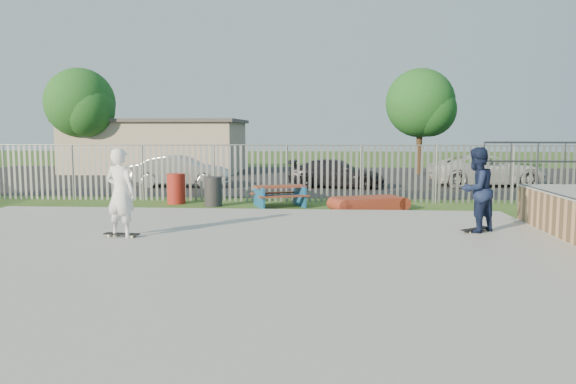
# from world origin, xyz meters

# --- Properties ---
(ground) EXTENTS (120.00, 120.00, 0.00)m
(ground) POSITION_xyz_m (0.00, 0.00, 0.00)
(ground) COLOR #32581E
(ground) RESTS_ON ground
(concrete_slab) EXTENTS (15.00, 12.00, 0.15)m
(concrete_slab) POSITION_xyz_m (0.00, 0.00, 0.07)
(concrete_slab) COLOR #A4A49F
(concrete_slab) RESTS_ON ground
(fence) EXTENTS (26.04, 16.02, 2.00)m
(fence) POSITION_xyz_m (1.00, 4.59, 1.00)
(fence) COLOR gray
(fence) RESTS_ON ground
(picnic_table) EXTENTS (2.04, 1.87, 0.70)m
(picnic_table) POSITION_xyz_m (0.86, 7.61, 0.36)
(picnic_table) COLOR brown
(picnic_table) RESTS_ON ground
(funbox) EXTENTS (2.28, 1.72, 0.41)m
(funbox) POSITION_xyz_m (3.75, 7.05, 0.20)
(funbox) COLOR maroon
(funbox) RESTS_ON ground
(trash_bin_red) EXTENTS (0.62, 0.62, 1.03)m
(trash_bin_red) POSITION_xyz_m (-2.76, 8.18, 0.52)
(trash_bin_red) COLOR maroon
(trash_bin_red) RESTS_ON ground
(trash_bin_grey) EXTENTS (0.59, 0.59, 0.98)m
(trash_bin_grey) POSITION_xyz_m (-1.35, 7.62, 0.49)
(trash_bin_grey) COLOR #252528
(trash_bin_grey) RESTS_ON ground
(parking_lot) EXTENTS (40.00, 18.00, 0.02)m
(parking_lot) POSITION_xyz_m (0.00, 19.00, 0.01)
(parking_lot) COLOR black
(parking_lot) RESTS_ON ground
(car_silver) EXTENTS (4.23, 1.50, 1.39)m
(car_silver) POSITION_xyz_m (-4.06, 13.71, 0.71)
(car_silver) COLOR #B7B7BC
(car_silver) RESTS_ON parking_lot
(car_dark) EXTENTS (4.45, 2.38, 1.23)m
(car_dark) POSITION_xyz_m (2.82, 13.99, 0.63)
(car_dark) COLOR black
(car_dark) RESTS_ON parking_lot
(car_white) EXTENTS (5.43, 3.16, 1.42)m
(car_white) POSITION_xyz_m (9.61, 15.20, 0.73)
(car_white) COLOR silver
(car_white) RESTS_ON parking_lot
(building) EXTENTS (10.40, 6.40, 3.20)m
(building) POSITION_xyz_m (-8.00, 23.00, 1.61)
(building) COLOR tan
(building) RESTS_ON ground
(tree_left) EXTENTS (3.91, 3.91, 6.04)m
(tree_left) POSITION_xyz_m (-11.59, 20.41, 4.06)
(tree_left) COLOR #3F2E19
(tree_left) RESTS_ON ground
(tree_mid) EXTENTS (3.93, 3.93, 6.06)m
(tree_mid) POSITION_xyz_m (7.67, 22.19, 4.08)
(tree_mid) COLOR #432D1A
(tree_mid) RESTS_ON ground
(skateboard_a) EXTENTS (0.74, 0.67, 0.08)m
(skateboard_a) POSITION_xyz_m (5.88, 2.48, 0.19)
(skateboard_a) COLOR black
(skateboard_a) RESTS_ON concrete_slab
(skateboard_b) EXTENTS (0.82, 0.29, 0.08)m
(skateboard_b) POSITION_xyz_m (-2.10, 1.28, 0.19)
(skateboard_b) COLOR black
(skateboard_b) RESTS_ON concrete_slab
(skater_navy) EXTENTS (1.21, 1.18, 1.97)m
(skater_navy) POSITION_xyz_m (5.88, 2.48, 1.13)
(skater_navy) COLOR #131D3B
(skater_navy) RESTS_ON concrete_slab
(skater_white) EXTENTS (0.82, 0.66, 1.97)m
(skater_white) POSITION_xyz_m (-2.10, 1.28, 1.13)
(skater_white) COLOR white
(skater_white) RESTS_ON concrete_slab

